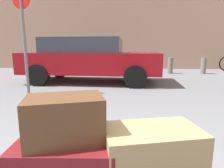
{
  "coord_description": "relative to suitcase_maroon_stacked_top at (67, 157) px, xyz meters",
  "views": [
    {
      "loc": [
        0.12,
        -1.03,
        1.11
      ],
      "look_at": [
        0.0,
        1.2,
        0.69
      ],
      "focal_mm": 30.79,
      "sensor_mm": 36.0,
      "label": 1
    }
  ],
  "objects": [
    {
      "name": "no_parking_sign",
      "position": [
        -1.96,
        3.42,
        1.07
      ],
      "size": [
        0.49,
        0.15,
        2.47
      ],
      "color": "slate",
      "rests_on": "ground_plane"
    },
    {
      "name": "parked_car",
      "position": [
        -0.73,
        5.17,
        0.31
      ],
      "size": [
        4.4,
        2.13,
        1.42
      ],
      "color": "maroon",
      "rests_on": "ground_plane"
    },
    {
      "name": "duffel_bag_brown_topmost_pile",
      "position": [
        -0.0,
        0.0,
        0.25
      ],
      "size": [
        0.5,
        0.4,
        0.27
      ],
      "primitive_type": "cube",
      "rotation": [
        0.0,
        0.0,
        0.29
      ],
      "color": "#51331E",
      "rests_on": "suitcase_maroon_stacked_top"
    },
    {
      "name": "bollard_kerb_near",
      "position": [
        2.43,
        7.42,
        -0.1
      ],
      "size": [
        0.22,
        0.22,
        0.7
      ],
      "primitive_type": "cylinder",
      "color": "#72665B",
      "rests_on": "ground_plane"
    },
    {
      "name": "bollard_kerb_mid",
      "position": [
        3.84,
        7.42,
        -0.1
      ],
      "size": [
        0.22,
        0.22,
        0.7
      ],
      "primitive_type": "cylinder",
      "color": "#72665B",
      "rests_on": "ground_plane"
    },
    {
      "name": "suitcase_maroon_stacked_top",
      "position": [
        0.0,
        0.0,
        0.0
      ],
      "size": [
        0.61,
        0.42,
        0.22
      ],
      "primitive_type": "cube",
      "rotation": [
        0.0,
        0.0,
        0.04
      ],
      "color": "maroon",
      "rests_on": "luggage_cart"
    },
    {
      "name": "duffel_bag_tan_center",
      "position": [
        0.52,
        0.04,
        0.03
      ],
      "size": [
        0.64,
        0.46,
        0.29
      ],
      "primitive_type": "cube",
      "rotation": [
        0.0,
        0.0,
        0.22
      ],
      "color": "#9E7F56",
      "rests_on": "luggage_cart"
    }
  ]
}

